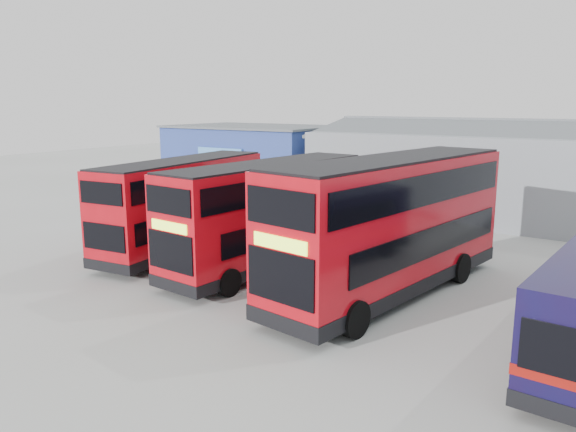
{
  "coord_description": "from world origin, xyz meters",
  "views": [
    {
      "loc": [
        11.86,
        -16.46,
        6.88
      ],
      "look_at": [
        -1.08,
        3.1,
        2.1
      ],
      "focal_mm": 35.0,
      "sensor_mm": 36.0,
      "label": 1
    }
  ],
  "objects": [
    {
      "name": "panel_van",
      "position": [
        -18.91,
        12.08,
        1.24
      ],
      "size": [
        2.19,
        5.09,
        2.22
      ],
      "rotation": [
        0.0,
        0.0,
        -0.0
      ],
      "color": "silver",
      "rests_on": "ground"
    },
    {
      "name": "double_decker_centre",
      "position": [
        -1.44,
        2.14,
        2.22
      ],
      "size": [
        3.38,
        10.7,
        4.46
      ],
      "rotation": [
        0.0,
        0.0,
        -0.08
      ],
      "color": "red",
      "rests_on": "ground"
    },
    {
      "name": "office_block",
      "position": [
        -14.0,
        17.99,
        2.58
      ],
      "size": [
        12.3,
        8.32,
        5.12
      ],
      "color": "navy",
      "rests_on": "ground"
    },
    {
      "name": "double_decker_right",
      "position": [
        4.16,
        1.89,
        2.48
      ],
      "size": [
        4.54,
        12.03,
        4.98
      ],
      "rotation": [
        0.0,
        0.0,
        -0.15
      ],
      "color": "red",
      "rests_on": "ground"
    },
    {
      "name": "double_decker_left",
      "position": [
        -6.33,
        2.27,
        2.14
      ],
      "size": [
        3.56,
        10.36,
        4.3
      ],
      "rotation": [
        0.0,
        0.0,
        3.25
      ],
      "color": "red",
      "rests_on": "ground"
    },
    {
      "name": "ground_plane",
      "position": [
        0.0,
        0.0,
        0.0
      ],
      "size": [
        120.0,
        120.0,
        0.0
      ],
      "primitive_type": "plane",
      "color": "#9A9A95",
      "rests_on": "ground"
    }
  ]
}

